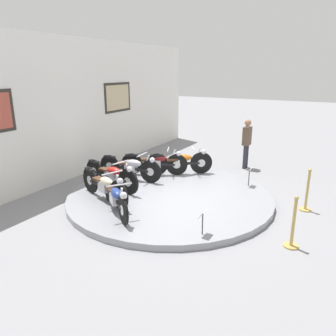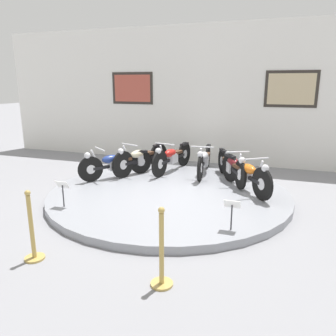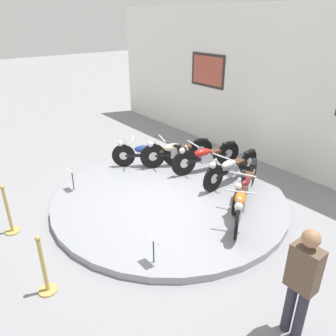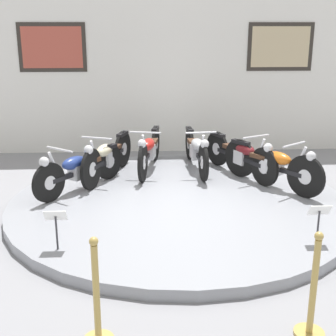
# 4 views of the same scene
# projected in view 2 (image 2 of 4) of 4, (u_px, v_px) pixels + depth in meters

# --- Properties ---
(ground_plane) EXTENTS (60.00, 60.00, 0.00)m
(ground_plane) POSITION_uv_depth(u_px,v_px,m) (169.00, 196.00, 7.21)
(ground_plane) COLOR gray
(display_platform) EXTENTS (5.17, 5.17, 0.15)m
(display_platform) POSITION_uv_depth(u_px,v_px,m) (169.00, 193.00, 7.19)
(display_platform) COLOR gray
(display_platform) RESTS_ON ground_plane
(back_wall) EXTENTS (14.00, 0.22, 4.11)m
(back_wall) POSITION_uv_depth(u_px,v_px,m) (206.00, 95.00, 9.91)
(back_wall) COLOR white
(back_wall) RESTS_ON ground_plane
(motorcycle_blue) EXTENTS (1.24, 1.59, 0.78)m
(motorcycle_blue) POSITION_uv_depth(u_px,v_px,m) (115.00, 163.00, 8.03)
(motorcycle_blue) COLOR black
(motorcycle_blue) RESTS_ON display_platform
(motorcycle_cream) EXTENTS (0.77, 1.92, 0.81)m
(motorcycle_cream) POSITION_uv_depth(u_px,v_px,m) (141.00, 158.00, 8.48)
(motorcycle_cream) COLOR black
(motorcycle_cream) RESTS_ON display_platform
(motorcycle_red) EXTENTS (0.56, 2.00, 0.81)m
(motorcycle_red) POSITION_uv_depth(u_px,v_px,m) (172.00, 157.00, 8.59)
(motorcycle_red) COLOR black
(motorcycle_red) RESTS_ON display_platform
(motorcycle_silver) EXTENTS (0.54, 2.00, 0.80)m
(motorcycle_silver) POSITION_uv_depth(u_px,v_px,m) (204.00, 159.00, 8.32)
(motorcycle_silver) COLOR black
(motorcycle_silver) RESTS_ON display_platform
(motorcycle_maroon) EXTENTS (0.93, 1.82, 0.80)m
(motorcycle_maroon) POSITION_uv_depth(u_px,v_px,m) (231.00, 165.00, 7.75)
(motorcycle_maroon) COLOR black
(motorcycle_maroon) RESTS_ON display_platform
(motorcycle_orange) EXTENTS (1.24, 1.66, 0.81)m
(motorcycle_orange) POSITION_uv_depth(u_px,v_px,m) (246.00, 173.00, 7.04)
(motorcycle_orange) COLOR black
(motorcycle_orange) RESTS_ON display_platform
(info_placard_front_left) EXTENTS (0.26, 0.11, 0.51)m
(info_placard_front_left) POSITION_uv_depth(u_px,v_px,m) (63.00, 188.00, 6.11)
(info_placard_front_left) COLOR #333338
(info_placard_front_left) RESTS_ON display_platform
(info_placard_front_centre) EXTENTS (0.26, 0.11, 0.51)m
(info_placard_front_centre) POSITION_uv_depth(u_px,v_px,m) (232.00, 208.00, 5.13)
(info_placard_front_centre) COLOR #333338
(info_placard_front_centre) RESTS_ON display_platform
(stanchion_post_left_of_entry) EXTENTS (0.28, 0.28, 1.02)m
(stanchion_post_left_of_entry) POSITION_uv_depth(u_px,v_px,m) (32.00, 237.00, 4.55)
(stanchion_post_left_of_entry) COLOR tan
(stanchion_post_left_of_entry) RESTS_ON ground_plane
(stanchion_post_right_of_entry) EXTENTS (0.28, 0.28, 1.02)m
(stanchion_post_right_of_entry) POSITION_uv_depth(u_px,v_px,m) (162.00, 260.00, 3.95)
(stanchion_post_right_of_entry) COLOR tan
(stanchion_post_right_of_entry) RESTS_ON ground_plane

